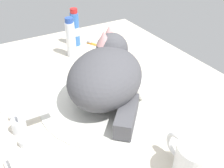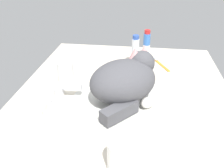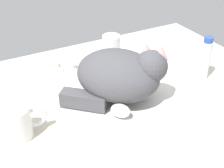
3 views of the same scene
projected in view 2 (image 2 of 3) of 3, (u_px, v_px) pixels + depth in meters
The scene contains 11 objects.
ground_plane at pixel (122, 104), 87.71cm from camera, with size 110.00×82.50×3.00cm, color beige.
sink_basin at pixel (123, 99), 86.74cm from camera, with size 36.93×36.93×0.91cm, color silver.
faucet at pixel (63, 90), 88.36cm from camera, with size 12.83×10.74×5.50cm.
cat at pixel (126, 79), 83.13cm from camera, with size 32.67×31.26×17.26cm.
coffee_mug at pixel (123, 154), 58.34cm from camera, with size 11.92×7.78×8.72cm.
rinse_cup at pixel (66, 72), 97.06cm from camera, with size 6.56×6.56×8.85cm.
soap_dish at pixel (40, 115), 78.30cm from camera, with size 9.00×6.40×1.20cm, color white.
soap_bar at pixel (39, 110), 77.34cm from camera, with size 6.75×4.00×2.67cm, color white.
toothpaste_bottle at pixel (135, 52), 109.88cm from camera, with size 3.43×3.43×14.67cm.
mouthwash_bottle at pixel (146, 46), 116.06cm from camera, with size 3.35×3.35×14.91cm.
toothbrush at pixel (161, 64), 113.11cm from camera, with size 13.06×7.23×1.60cm.
Camera 2 is at (-72.31, -5.83, 48.49)cm, focal length 38.00 mm.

